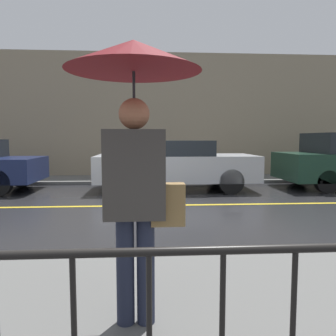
% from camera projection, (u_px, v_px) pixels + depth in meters
% --- Properties ---
extents(ground_plane, '(80.00, 80.00, 0.00)m').
position_uv_depth(ground_plane, '(133.00, 206.00, 7.06)').
color(ground_plane, '#262628').
extents(sidewalk_near, '(28.00, 2.71, 0.11)m').
position_uv_depth(sidewalk_near, '(109.00, 326.00, 2.43)').
color(sidewalk_near, '#60605E').
rests_on(sidewalk_near, ground_plane).
extents(sidewalk_far, '(28.00, 1.81, 0.11)m').
position_uv_depth(sidewalk_far, '(138.00, 179.00, 11.23)').
color(sidewalk_far, '#60605E').
rests_on(sidewalk_far, ground_plane).
extents(lane_marking, '(25.20, 0.12, 0.01)m').
position_uv_depth(lane_marking, '(133.00, 206.00, 7.06)').
color(lane_marking, gold).
rests_on(lane_marking, ground_plane).
extents(building_storefront, '(28.00, 0.30, 4.56)m').
position_uv_depth(building_storefront, '(138.00, 116.00, 12.07)').
color(building_storefront, gray).
rests_on(building_storefront, ground_plane).
extents(railing_foreground, '(12.00, 0.04, 0.92)m').
position_uv_depth(railing_foreground, '(74.00, 336.00, 1.28)').
color(railing_foreground, black).
rests_on(railing_foreground, sidewalk_near).
extents(pedestrian, '(0.93, 0.93, 2.01)m').
position_uv_depth(pedestrian, '(135.00, 109.00, 2.25)').
color(pedestrian, '#23283D').
rests_on(pedestrian, sidewalk_near).
extents(car_silver, '(4.42, 1.86, 1.40)m').
position_uv_depth(car_silver, '(175.00, 164.00, 9.22)').
color(car_silver, '#B2B5BA').
rests_on(car_silver, ground_plane).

